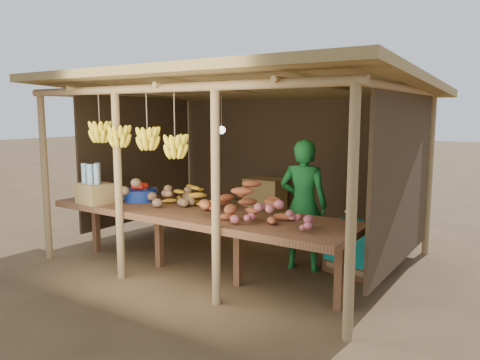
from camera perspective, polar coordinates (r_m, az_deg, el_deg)
The scene contains 13 objects.
ground at distance 6.51m, azimuth -0.00°, elevation -9.19°, with size 60.00×60.00×0.00m, color brown.
stall_structure at distance 6.27m, azimuth -0.13°, elevation 7.99°, with size 4.70×3.50×2.43m.
counter at distance 5.57m, azimuth -5.40°, elevation -4.33°, with size 3.90×1.05×0.80m.
potato_heap at distance 5.99m, azimuth -9.79°, elevation -1.14°, with size 1.05×0.63×0.37m, color #8C6848, non-canonical shape.
sweet_potato_heap at distance 5.22m, azimuth 0.32°, elevation -2.44°, with size 1.08×0.65×0.36m, color #A74F2B, non-canonical shape.
onion_heap at distance 4.64m, azimuth 4.19°, elevation -3.80°, with size 0.90×0.54×0.36m, color #AF5559, non-canonical shape.
banana_pile at distance 5.96m, azimuth -6.00°, elevation -1.24°, with size 0.52×0.31×0.34m, color gold, non-canonical shape.
tomato_basin at distance 6.28m, azimuth -12.02°, elevation -1.62°, with size 0.43×0.43×0.23m.
bottle_box at distance 6.23m, azimuth -17.35°, elevation -0.94°, with size 0.45×0.37×0.51m.
vendor at distance 5.83m, azimuth 7.74°, elevation -3.03°, with size 0.59×0.39×1.63m, color #176B2B.
tarp_crate at distance 5.93m, azimuth 13.82°, elevation -7.89°, with size 0.80×0.74×0.79m.
carton_stack at distance 7.51m, azimuth 1.70°, elevation -3.69°, with size 1.20×0.46×0.90m.
burlap_sacks at distance 7.93m, azimuth -6.01°, elevation -4.38°, with size 0.73×0.38×0.52m.
Camera 1 is at (3.42, -5.18, 1.94)m, focal length 35.00 mm.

